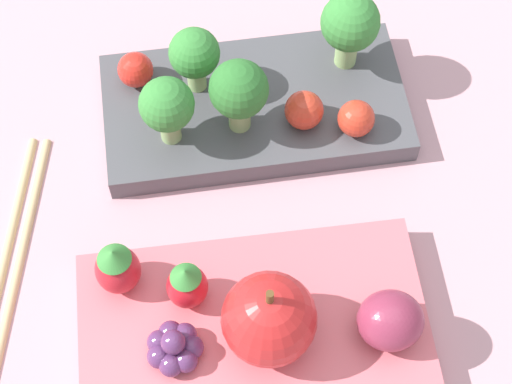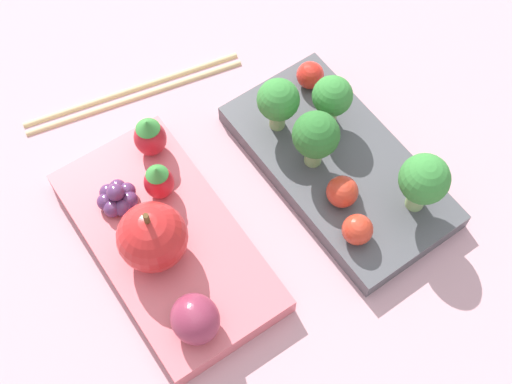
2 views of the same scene
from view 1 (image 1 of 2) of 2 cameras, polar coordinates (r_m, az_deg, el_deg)
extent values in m
plane|color=#C6939E|center=(0.57, -0.72, -1.52)|extent=(4.00, 4.00, 0.00)
cube|color=#4C4C51|center=(0.61, -0.09, 5.68)|extent=(0.22, 0.13, 0.02)
cube|color=#DB6670|center=(0.53, 0.10, -8.72)|extent=(0.22, 0.12, 0.02)
cylinder|color=#93B770|center=(0.58, -0.91, 5.21)|extent=(0.02, 0.02, 0.02)
sphere|color=#2D702D|center=(0.56, -0.95, 6.89)|extent=(0.04, 0.04, 0.04)
cylinder|color=#93B770|center=(0.60, -3.98, 7.71)|extent=(0.01, 0.01, 0.02)
sphere|color=#388438|center=(0.58, -4.14, 9.23)|extent=(0.04, 0.04, 0.04)
cylinder|color=#93B770|center=(0.61, 6.05, 9.39)|extent=(0.02, 0.02, 0.02)
sphere|color=#388438|center=(0.59, 6.31, 11.19)|extent=(0.04, 0.04, 0.04)
cylinder|color=#93B770|center=(0.58, -5.74, 4.30)|extent=(0.01, 0.01, 0.02)
sphere|color=#388438|center=(0.56, -5.98, 5.83)|extent=(0.04, 0.04, 0.04)
sphere|color=red|center=(0.61, -8.04, 8.08)|extent=(0.03, 0.03, 0.03)
sphere|color=red|center=(0.58, 3.23, 5.47)|extent=(0.03, 0.03, 0.03)
sphere|color=red|center=(0.58, 6.70, 4.89)|extent=(0.03, 0.03, 0.03)
sphere|color=red|center=(0.49, 0.88, -8.46)|extent=(0.06, 0.06, 0.06)
cylinder|color=brown|center=(0.46, 0.93, -7.08)|extent=(0.00, 0.00, 0.01)
ellipsoid|color=red|center=(0.52, -9.19, -5.14)|extent=(0.03, 0.03, 0.04)
cone|color=#388438|center=(0.50, -9.51, -4.20)|extent=(0.02, 0.02, 0.01)
ellipsoid|color=red|center=(0.51, -4.60, -6.30)|extent=(0.02, 0.02, 0.03)
cone|color=#388438|center=(0.50, -4.75, -5.48)|extent=(0.02, 0.02, 0.01)
ellipsoid|color=#892D47|center=(0.51, 8.95, -8.46)|extent=(0.04, 0.04, 0.04)
sphere|color=#562D5B|center=(0.51, -4.32, -10.28)|extent=(0.01, 0.01, 0.01)
sphere|color=#562D5B|center=(0.51, -4.77, -9.48)|extent=(0.01, 0.01, 0.01)
sphere|color=#562D5B|center=(0.51, -5.72, -9.32)|extent=(0.01, 0.01, 0.01)
sphere|color=#562D5B|center=(0.51, -6.47, -9.92)|extent=(0.01, 0.01, 0.01)
sphere|color=#562D5B|center=(0.51, -6.46, -10.83)|extent=(0.01, 0.01, 0.01)
sphere|color=#562D5B|center=(0.51, -5.68, -11.37)|extent=(0.01, 0.01, 0.01)
sphere|color=#562D5B|center=(0.51, -4.73, -11.13)|extent=(0.01, 0.01, 0.01)
sphere|color=#562D5B|center=(0.50, -5.55, -9.94)|extent=(0.01, 0.01, 0.01)
cylinder|color=tan|center=(0.57, -15.75, -5.43)|extent=(0.03, 0.21, 0.01)
cylinder|color=tan|center=(0.57, -16.70, -5.34)|extent=(0.03, 0.21, 0.01)
camera|label=2|loc=(0.29, 81.32, 29.90)|focal=50.00mm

